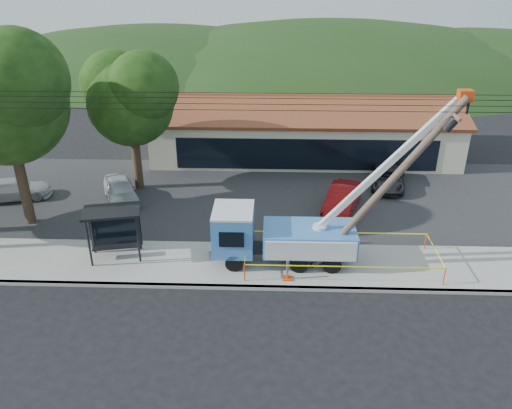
{
  "coord_description": "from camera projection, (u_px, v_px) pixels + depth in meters",
  "views": [
    {
      "loc": [
        1.65,
        -16.61,
        13.38
      ],
      "look_at": [
        0.9,
        5.0,
        2.87
      ],
      "focal_mm": 35.0,
      "sensor_mm": 36.0,
      "label": 1
    }
  ],
  "objects": [
    {
      "name": "ground",
      "position": [
        230.0,
        318.0,
        20.83
      ],
      "size": [
        120.0,
        120.0,
        0.0
      ],
      "primitive_type": "plane",
      "color": "black",
      "rests_on": "ground"
    },
    {
      "name": "car_silver",
      "position": [
        122.0,
        202.0,
        30.86
      ],
      "size": [
        3.37,
        4.62,
        1.46
      ],
      "primitive_type": "imported",
      "rotation": [
        0.0,
        0.0,
        0.43
      ],
      "color": "silver",
      "rests_on": "ground"
    },
    {
      "name": "curb",
      "position": [
        234.0,
        287.0,
        22.68
      ],
      "size": [
        60.0,
        0.25,
        0.15
      ],
      "primitive_type": "cube",
      "color": "#98958E",
      "rests_on": "ground"
    },
    {
      "name": "parking_lot",
      "position": [
        246.0,
        196.0,
        31.59
      ],
      "size": [
        60.0,
        12.0,
        0.1
      ],
      "primitive_type": "cube",
      "color": "#28282B",
      "rests_on": "ground"
    },
    {
      "name": "car_dark",
      "position": [
        388.0,
        188.0,
        32.86
      ],
      "size": [
        2.95,
        4.72,
        1.22
      ],
      "primitive_type": "imported",
      "rotation": [
        0.0,
        0.0,
        -0.23
      ],
      "color": "black",
      "rests_on": "ground"
    },
    {
      "name": "bus_shelter",
      "position": [
        113.0,
        221.0,
        24.21
      ],
      "size": [
        2.97,
        2.18,
        2.59
      ],
      "rotation": [
        0.0,
        0.0,
        0.21
      ],
      "color": "black",
      "rests_on": "ground"
    },
    {
      "name": "car_red",
      "position": [
        341.0,
        212.0,
        29.71
      ],
      "size": [
        2.97,
        4.8,
        1.49
      ],
      "primitive_type": "imported",
      "rotation": [
        0.0,
        0.0,
        -0.33
      ],
      "color": "maroon",
      "rests_on": "ground"
    },
    {
      "name": "hill_east",
      "position": [
        477.0,
        69.0,
        69.33
      ],
      "size": [
        72.8,
        52.0,
        26.0
      ],
      "primitive_type": "ellipsoid",
      "color": "#1F3814",
      "rests_on": "ground"
    },
    {
      "name": "utility_truck",
      "position": [
        281.0,
        233.0,
        23.98
      ],
      "size": [
        11.14,
        3.7,
        8.51
      ],
      "color": "black",
      "rests_on": "ground"
    },
    {
      "name": "strip_mall",
      "position": [
        304.0,
        131.0,
        37.84
      ],
      "size": [
        22.5,
        8.53,
        4.67
      ],
      "color": "beige",
      "rests_on": "ground"
    },
    {
      "name": "caution_tape",
      "position": [
        340.0,
        252.0,
        23.99
      ],
      "size": [
        9.11,
        3.21,
        0.93
      ],
      "color": "#E2410C",
      "rests_on": "ground"
    },
    {
      "name": "sidewalk",
      "position": [
        237.0,
        264.0,
        24.39
      ],
      "size": [
        60.0,
        4.0,
        0.15
      ],
      "primitive_type": "cube",
      "color": "#98958E",
      "rests_on": "ground"
    },
    {
      "name": "leaning_pole",
      "position": [
        392.0,
        180.0,
        22.05
      ],
      "size": [
        6.14,
        1.91,
        8.46
      ],
      "color": "#4F4233",
      "rests_on": "ground"
    },
    {
      "name": "tree_west_near",
      "position": [
        2.0,
        92.0,
        25.1
      ],
      "size": [
        7.56,
        6.72,
        10.8
      ],
      "color": "#332316",
      "rests_on": "ground"
    },
    {
      "name": "hill_center",
      "position": [
        333.0,
        68.0,
        69.95
      ],
      "size": [
        89.6,
        64.0,
        32.0
      ],
      "primitive_type": "ellipsoid",
      "color": "#1F3814",
      "rests_on": "ground"
    },
    {
      "name": "hill_west",
      "position": [
        156.0,
        67.0,
        70.72
      ],
      "size": [
        78.4,
        56.0,
        28.0
      ],
      "primitive_type": "ellipsoid",
      "color": "#1F3814",
      "rests_on": "ground"
    },
    {
      "name": "car_white",
      "position": [
        17.0,
        200.0,
        31.2
      ],
      "size": [
        4.67,
        2.94,
        1.26
      ],
      "primitive_type": "imported",
      "rotation": [
        0.0,
        0.0,
        1.86
      ],
      "color": "silver",
      "rests_on": "ground"
    },
    {
      "name": "tree_lot",
      "position": [
        130.0,
        95.0,
        30.01
      ],
      "size": [
        6.3,
        5.6,
        8.94
      ],
      "color": "#332316",
      "rests_on": "ground"
    }
  ]
}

